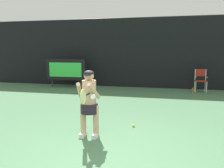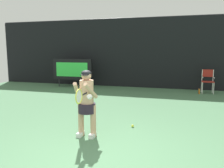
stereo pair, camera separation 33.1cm
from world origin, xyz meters
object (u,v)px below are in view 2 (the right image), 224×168
at_px(scoreboard, 72,69).
at_px(umpire_chair, 208,80).
at_px(tennis_ball_spare, 133,126).
at_px(tennis_player, 87,100).
at_px(tennis_racket, 79,96).
at_px(water_bottle, 199,91).

height_order(scoreboard, umpire_chair, scoreboard).
distance_m(umpire_chair, tennis_ball_spare, 6.20).
relative_size(tennis_player, tennis_racket, 2.52).
distance_m(scoreboard, tennis_racket, 7.82).
bearing_deg(tennis_ball_spare, scoreboard, 128.05).
distance_m(tennis_player, tennis_racket, 0.54).
bearing_deg(umpire_chair, tennis_player, -116.42).
relative_size(umpire_chair, water_bottle, 4.08).
bearing_deg(tennis_ball_spare, tennis_player, -134.76).
bearing_deg(umpire_chair, tennis_racket, -114.42).
relative_size(water_bottle, tennis_ball_spare, 3.90).
bearing_deg(water_bottle, scoreboard, 178.04).
distance_m(umpire_chair, tennis_player, 7.36).
distance_m(umpire_chair, tennis_racket, 7.80).
bearing_deg(tennis_ball_spare, water_bottle, 69.34).
bearing_deg(water_bottle, tennis_ball_spare, -110.66).
bearing_deg(scoreboard, tennis_player, -61.73).
relative_size(umpire_chair, tennis_racket, 1.79).
xyz_separation_m(tennis_player, tennis_ball_spare, (0.89, 0.89, -0.80)).
bearing_deg(scoreboard, tennis_racket, -63.12).
bearing_deg(tennis_racket, tennis_ball_spare, 54.88).
height_order(scoreboard, tennis_player, tennis_player).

